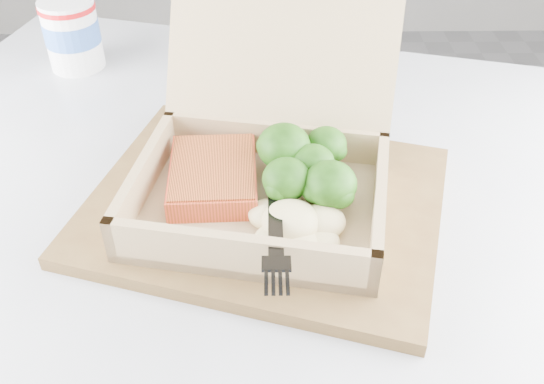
{
  "coord_description": "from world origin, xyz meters",
  "views": [
    {
      "loc": [
        -0.59,
        -0.57,
        1.17
      ],
      "look_at": [
        -0.59,
        -0.13,
        0.81
      ],
      "focal_mm": 40.0,
      "sensor_mm": 36.0,
      "label": 1
    }
  ],
  "objects_px": {
    "serving_tray": "(265,204)",
    "paper_cup": "(72,32)",
    "takeout_container": "(267,141)",
    "cafe_table": "(220,357)"
  },
  "relations": [
    {
      "from": "cafe_table",
      "to": "paper_cup",
      "type": "bearing_deg",
      "value": 120.37
    },
    {
      "from": "cafe_table",
      "to": "serving_tray",
      "type": "distance_m",
      "value": 0.22
    },
    {
      "from": "serving_tray",
      "to": "paper_cup",
      "type": "height_order",
      "value": "paper_cup"
    },
    {
      "from": "serving_tray",
      "to": "paper_cup",
      "type": "xyz_separation_m",
      "value": [
        -0.26,
        0.32,
        0.04
      ]
    },
    {
      "from": "serving_tray",
      "to": "cafe_table",
      "type": "bearing_deg",
      "value": -145.33
    },
    {
      "from": "cafe_table",
      "to": "serving_tray",
      "type": "bearing_deg",
      "value": 34.67
    },
    {
      "from": "serving_tray",
      "to": "paper_cup",
      "type": "distance_m",
      "value": 0.41
    },
    {
      "from": "takeout_container",
      "to": "serving_tray",
      "type": "bearing_deg",
      "value": -85.15
    },
    {
      "from": "cafe_table",
      "to": "takeout_container",
      "type": "height_order",
      "value": "takeout_container"
    },
    {
      "from": "cafe_table",
      "to": "paper_cup",
      "type": "xyz_separation_m",
      "value": [
        -0.21,
        0.35,
        0.25
      ]
    }
  ]
}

